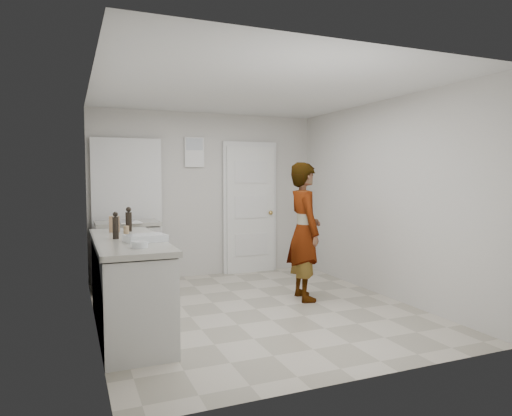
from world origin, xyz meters
name	(u,v)px	position (x,y,z in m)	size (l,w,h in m)	color
ground	(256,309)	(0.00, 0.00, 0.00)	(4.00, 4.00, 0.00)	gray
room_shell	(197,210)	(-0.17, 1.95, 1.02)	(4.00, 4.00, 4.00)	beige
main_counter	(129,288)	(-1.45, -0.20, 0.43)	(0.64, 1.96, 0.93)	silver
side_counter	(128,258)	(-1.25, 1.55, 0.43)	(0.84, 0.61, 0.93)	silver
person	(304,231)	(0.73, 0.19, 0.85)	(0.62, 0.41, 1.71)	silver
cake_mix_box	(114,224)	(-1.52, 0.38, 1.01)	(0.11, 0.05, 0.18)	#97704B
spice_jar	(126,230)	(-1.42, 0.14, 0.97)	(0.06, 0.06, 0.09)	#A2845D
oil_cruet_a	(129,220)	(-1.37, 0.40, 1.05)	(0.07, 0.07, 0.27)	black
oil_cruet_b	(116,226)	(-1.56, -0.19, 1.05)	(0.06, 0.06, 0.27)	black
baking_dish	(146,238)	(-1.32, -0.47, 0.95)	(0.40, 0.32, 0.06)	silver
egg_bowl	(140,244)	(-1.42, -0.83, 0.95)	(0.14, 0.14, 0.05)	silver
papers	(130,222)	(-1.24, 1.38, 0.93)	(0.27, 0.34, 0.01)	white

